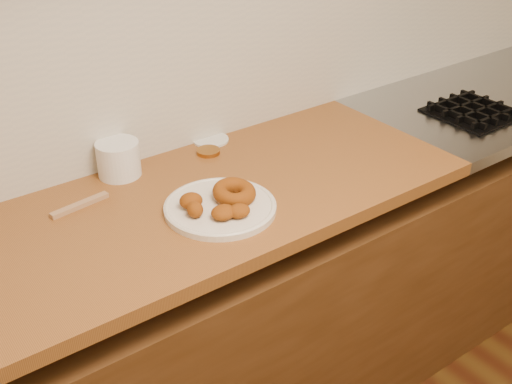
% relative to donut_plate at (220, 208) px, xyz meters
% --- Properties ---
extents(base_cabinet, '(3.60, 0.60, 0.77)m').
position_rel_donut_plate_xyz_m(base_cabinet, '(0.24, 0.09, -0.52)').
color(base_cabinet, '#553219').
rests_on(base_cabinet, floor).
extents(butcher_block, '(2.30, 0.62, 0.04)m').
position_rel_donut_plate_xyz_m(butcher_block, '(-0.41, 0.09, -0.03)').
color(butcher_block, brown).
rests_on(butcher_block, base_cabinet).
extents(stovetop, '(1.30, 0.62, 0.04)m').
position_rel_donut_plate_xyz_m(stovetop, '(1.39, 0.09, -0.03)').
color(stovetop, '#9EA0A5').
rests_on(stovetop, base_cabinet).
extents(backsplash, '(3.60, 0.02, 0.60)m').
position_rel_donut_plate_xyz_m(backsplash, '(0.24, 0.39, 0.29)').
color(backsplash, '#BAB6A8').
rests_on(backsplash, wall_back).
extents(donut_plate, '(0.29, 0.29, 0.02)m').
position_rel_donut_plate_xyz_m(donut_plate, '(0.00, 0.00, 0.00)').
color(donut_plate, silver).
rests_on(donut_plate, butcher_block).
extents(ring_donut, '(0.16, 0.16, 0.05)m').
position_rel_donut_plate_xyz_m(ring_donut, '(0.05, 0.00, 0.03)').
color(ring_donut, '#7D2F00').
rests_on(ring_donut, donut_plate).
extents(fried_dough_chunks, '(0.15, 0.17, 0.04)m').
position_rel_donut_plate_xyz_m(fried_dough_chunks, '(-0.04, -0.02, 0.03)').
color(fried_dough_chunks, '#7D2F00').
rests_on(fried_dough_chunks, donut_plate).
extents(plastic_tub, '(0.16, 0.16, 0.10)m').
position_rel_donut_plate_xyz_m(plastic_tub, '(-0.12, 0.33, 0.04)').
color(plastic_tub, white).
rests_on(plastic_tub, butcher_block).
extents(tub_lid, '(0.12, 0.12, 0.01)m').
position_rel_donut_plate_xyz_m(tub_lid, '(0.20, 0.36, -0.00)').
color(tub_lid, silver).
rests_on(tub_lid, butcher_block).
extents(brass_jar_lid, '(0.09, 0.09, 0.01)m').
position_rel_donut_plate_xyz_m(brass_jar_lid, '(0.15, 0.29, -0.00)').
color(brass_jar_lid, '#A16929').
rests_on(brass_jar_lid, butcher_block).
extents(wooden_utensil, '(0.17, 0.04, 0.01)m').
position_rel_donut_plate_xyz_m(wooden_utensil, '(-0.29, 0.23, -0.00)').
color(wooden_utensil, '#A47A54').
rests_on(wooden_utensil, butcher_block).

